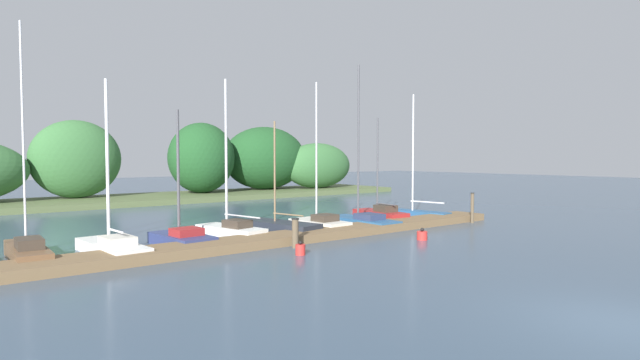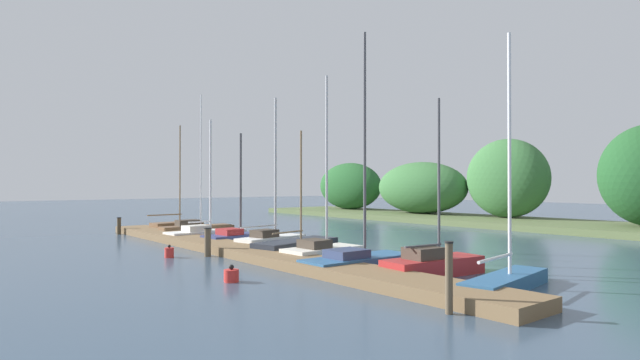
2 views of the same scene
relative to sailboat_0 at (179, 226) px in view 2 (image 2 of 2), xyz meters
The scene contains 17 objects.
dock_pier 10.86m from the sailboat_0, 11.09° to the right, with size 25.50×1.80×0.35m.
far_shore 24.66m from the sailboat_0, 57.48° to the left, with size 50.68×8.27×6.28m.
sailboat_0 is the anchor object (origin of this frame).
sailboat_1 2.13m from the sailboat_0, ahead, with size 1.10×4.27×7.93m.
sailboat_2 4.64m from the sailboat_0, ahead, with size 1.53×4.43×6.19m.
sailboat_3 7.32m from the sailboat_0, ahead, with size 1.62×3.42×5.29m.
sailboat_4 9.67m from the sailboat_0, ahead, with size 1.78×3.78×6.73m.
sailboat_5 11.94m from the sailboat_0, ahead, with size 2.14×4.36×5.05m.
sailboat_6 14.03m from the sailboat_0, ahead, with size 1.48×3.31×6.92m.
sailboat_7 16.41m from the sailboat_0, ahead, with size 1.39×4.38×7.96m.
sailboat_8 18.70m from the sailboat_0, ahead, with size 1.50×3.75×5.53m.
sailboat_9 21.30m from the sailboat_0, ahead, with size 1.58×4.20×6.95m.
mooring_piling_0 3.30m from the sailboat_0, 101.87° to the right, with size 0.25×0.25×0.96m.
mooring_piling_1 11.04m from the sailboat_0, 17.58° to the right, with size 0.29×0.29×1.12m.
mooring_piling_2 22.17m from the sailboat_0, ahead, with size 0.19×0.19×1.58m.
channel_buoy_0 16.53m from the sailboat_0, 18.17° to the right, with size 0.43×0.43×0.51m.
channel_buoy_1 10.86m from the sailboat_0, 25.11° to the right, with size 0.35×0.35×0.50m.
Camera 2 is at (18.19, 2.32, 2.83)m, focal length 28.70 mm.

